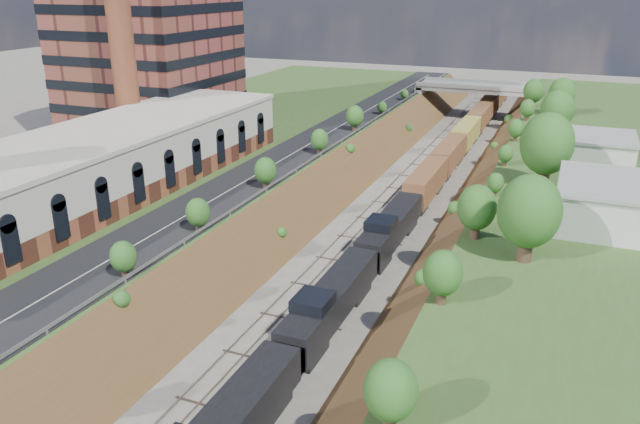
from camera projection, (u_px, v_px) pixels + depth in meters
platform_left at (170, 166)px, 88.94m from camera, size 44.00×180.00×5.00m
embankment_left at (312, 202)px, 81.99m from camera, size 10.00×180.00×10.00m
embankment_right at (482, 225)px, 74.16m from camera, size 10.00×180.00×10.00m
rail_left_track at (373, 209)px, 78.97m from camera, size 1.58×180.00×0.18m
rail_right_track at (413, 215)px, 77.12m from camera, size 1.58×180.00×0.18m
road at (281, 161)px, 81.82m from camera, size 8.00×180.00×0.10m
guardrail at (309, 161)px, 80.02m from camera, size 0.10×171.00×0.70m
commercial_building at (83, 170)px, 65.99m from camera, size 14.30×62.30×7.00m
smokestack at (117, 0)px, 78.67m from camera, size 3.20×3.20×40.00m
overpass at (476, 94)px, 130.10m from camera, size 24.50×8.30×7.40m
white_building_near at (607, 204)px, 60.34m from camera, size 9.00×12.00×4.00m
white_building_far at (599, 151)px, 79.66m from camera, size 8.00×10.00×3.60m
tree_right_large at (529, 212)px, 51.41m from camera, size 5.25×5.25×7.61m
tree_left_crest at (86, 279)px, 45.14m from camera, size 2.45×2.45×3.55m
freight_train at (448, 156)px, 94.01m from camera, size 2.80×143.47×4.55m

